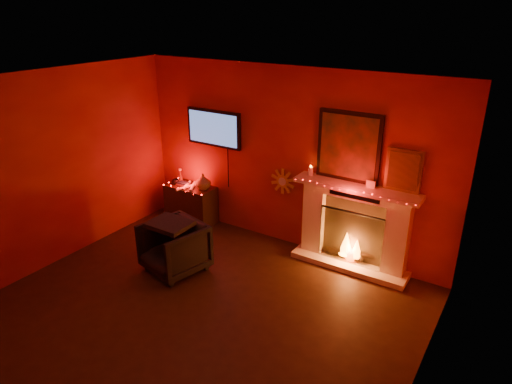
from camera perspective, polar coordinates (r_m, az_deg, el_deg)
room at (r=4.85m, az=-10.57°, el=-3.81°), size 5.00×5.00×5.00m
fireplace at (r=6.44m, az=12.18°, el=-3.25°), size 1.72×0.40×2.18m
tv at (r=7.30m, az=-5.30°, el=7.92°), size 1.00×0.07×1.24m
sunburst_clock at (r=6.86m, az=3.35°, el=1.35°), size 0.40×0.03×0.40m
console_table at (r=7.80m, az=-8.04°, el=-1.21°), size 0.85×0.53×0.91m
armchair at (r=6.43m, az=-10.19°, el=-6.87°), size 0.92×0.94×0.71m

